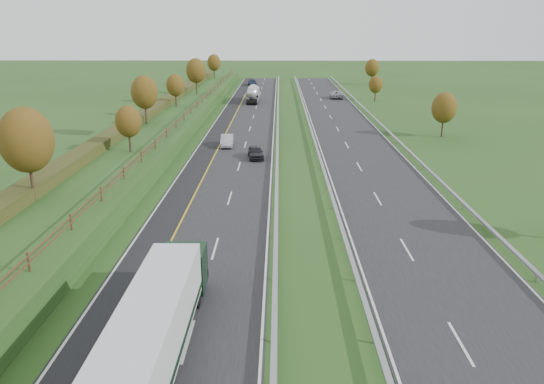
{
  "coord_description": "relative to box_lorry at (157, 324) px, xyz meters",
  "views": [
    {
      "loc": [
        5.9,
        -12.72,
        15.49
      ],
      "look_at": [
        5.33,
        30.03,
        2.2
      ],
      "focal_mm": 35.0,
      "sensor_mm": 36.0,
      "label": 1
    }
  ],
  "objects": [
    {
      "name": "ground",
      "position": [
        7.73,
        46.1,
        -2.33
      ],
      "size": [
        400.0,
        400.0,
        0.0
      ],
      "primitive_type": "plane",
      "color": "#23491A",
      "rests_on": "ground"
    },
    {
      "name": "car_silver_mid",
      "position": [
        -1.44,
        49.14,
        -1.52
      ],
      "size": [
        1.85,
        4.76,
        1.54
      ],
      "primitive_type": "imported",
      "rotation": [
        0.0,
        0.0,
        0.05
      ],
      "color": "#A1A2A5",
      "rests_on": "near_carriageway"
    },
    {
      "name": "car_dark_near",
      "position": [
        2.78,
        42.17,
        -1.54
      ],
      "size": [
        2.32,
        4.62,
        1.51
      ],
      "primitive_type": "imported",
      "rotation": [
        0.0,
        0.0,
        0.12
      ],
      "color": "black",
      "rests_on": "near_carriageway"
    },
    {
      "name": "car_small_far",
      "position": [
        -1.87,
        128.32,
        -1.47
      ],
      "size": [
        2.81,
        5.82,
        1.63
      ],
      "primitive_type": "imported",
      "rotation": [
        0.0,
        0.0,
        0.1
      ],
      "color": "#12203A",
      "rests_on": "near_carriageway"
    },
    {
      "name": "far_carriageway",
      "position": [
        16.23,
        51.1,
        -2.31
      ],
      "size": [
        10.5,
        200.0,
        0.04
      ],
      "primitive_type": "cube",
      "color": "black",
      "rests_on": "ground"
    },
    {
      "name": "embankment_left",
      "position": [
        -13.27,
        51.1,
        -1.33
      ],
      "size": [
        12.0,
        200.0,
        2.0
      ],
      "primitive_type": "cube",
      "color": "#23491A",
      "rests_on": "ground"
    },
    {
      "name": "lane_markings",
      "position": [
        6.13,
        50.98,
        -2.28
      ],
      "size": [
        26.75,
        200.0,
        0.01
      ],
      "color": "silver",
      "rests_on": "near_carriageway"
    },
    {
      "name": "near_carriageway",
      "position": [
        -0.27,
        51.1,
        -2.31
      ],
      "size": [
        10.5,
        200.0,
        0.04
      ],
      "primitive_type": "cube",
      "color": "black",
      "rests_on": "ground"
    },
    {
      "name": "median_barrier_near",
      "position": [
        5.43,
        51.1,
        -1.72
      ],
      "size": [
        0.32,
        200.0,
        0.71
      ],
      "color": "#909398",
      "rests_on": "ground"
    },
    {
      "name": "car_oncoming",
      "position": [
        18.69,
        100.78,
        -1.47
      ],
      "size": [
        2.93,
        5.98,
        1.63
      ],
      "primitive_type": "imported",
      "rotation": [
        0.0,
        0.0,
        3.1
      ],
      "color": "#B0AFB5",
      "rests_on": "far_carriageway"
    },
    {
      "name": "box_lorry",
      "position": [
        0.0,
        0.0,
        0.0
      ],
      "size": [
        2.58,
        16.28,
        4.06
      ],
      "color": "black",
      "rests_on": "near_carriageway"
    },
    {
      "name": "median_barrier_far",
      "position": [
        10.53,
        51.1,
        -1.72
      ],
      "size": [
        0.32,
        200.0,
        0.71
      ],
      "color": "#909398",
      "rests_on": "ground"
    },
    {
      "name": "hard_shoulder",
      "position": [
        -4.02,
        51.1,
        -2.31
      ],
      "size": [
        3.0,
        200.0,
        0.04
      ],
      "primitive_type": "cube",
      "color": "black",
      "rests_on": "ground"
    },
    {
      "name": "hedge_left",
      "position": [
        -15.27,
        51.1,
        0.22
      ],
      "size": [
        2.2,
        180.0,
        1.1
      ],
      "primitive_type": "cube",
      "color": "#2C3516",
      "rests_on": "embankment_left"
    },
    {
      "name": "fence_left",
      "position": [
        -8.77,
        50.69,
        0.4
      ],
      "size": [
        0.12,
        189.06,
        1.2
      ],
      "color": "#422B19",
      "rests_on": "embankment_left"
    },
    {
      "name": "road_tanker",
      "position": [
        -0.11,
        94.47,
        -0.47
      ],
      "size": [
        2.4,
        11.22,
        3.46
      ],
      "color": "silver",
      "rests_on": "near_carriageway"
    },
    {
      "name": "outer_barrier_far",
      "position": [
        22.03,
        51.1,
        -1.71
      ],
      "size": [
        0.32,
        200.0,
        0.71
      ],
      "color": "#909398",
      "rests_on": "ground"
    },
    {
      "name": "trees_far",
      "position": [
        29.52,
        80.32,
        1.92
      ],
      "size": [
        8.45,
        118.6,
        7.12
      ],
      "color": "#2D2116",
      "rests_on": "ground"
    },
    {
      "name": "trees_left",
      "position": [
        -12.91,
        47.74,
        4.04
      ],
      "size": [
        6.64,
        164.3,
        7.66
      ],
      "color": "#2D2116",
      "rests_on": "embankment_left"
    }
  ]
}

